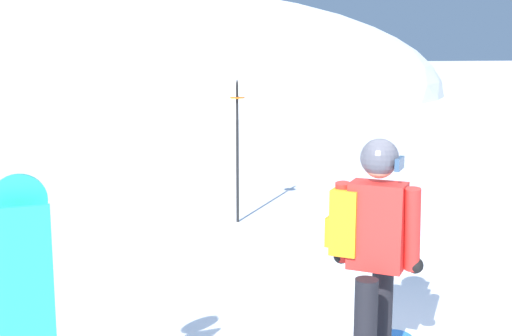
{
  "coord_description": "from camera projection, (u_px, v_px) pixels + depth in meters",
  "views": [
    {
      "loc": [
        -2.72,
        -3.72,
        2.26
      ],
      "look_at": [
        -0.2,
        2.81,
        1.0
      ],
      "focal_mm": 45.07,
      "sensor_mm": 36.0,
      "label": 1
    }
  ],
  "objects": [
    {
      "name": "ridge_peak_main",
      "position": [
        134.0,
        93.0,
        36.9
      ],
      "size": [
        35.62,
        32.05,
        11.62
      ],
      "color": "white",
      "rests_on": "ground"
    },
    {
      "name": "spare_snowboard",
      "position": [
        28.0,
        328.0,
        3.35
      ],
      "size": [
        0.28,
        0.18,
        1.66
      ],
      "color": "#23B7A3",
      "rests_on": "ground"
    },
    {
      "name": "piste_marker_near",
      "position": [
        237.0,
        141.0,
        8.51
      ],
      "size": [
        0.2,
        0.2,
        1.94
      ],
      "color": "black",
      "rests_on": "ground"
    },
    {
      "name": "snowboarder_main",
      "position": [
        372.0,
        257.0,
        4.28
      ],
      "size": [
        1.38,
        1.39,
        1.71
      ],
      "color": "blue",
      "rests_on": "ground"
    }
  ]
}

